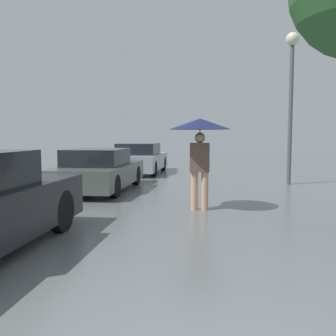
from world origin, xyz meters
The scene contains 4 objects.
pedestrian centered at (-0.40, 5.96, 1.57)m, with size 1.26×1.26×1.87m.
parked_car_middle centered at (-3.32, 8.38, 0.54)m, with size 1.74×3.98×1.16m.
parked_car_farthest centered at (-3.16, 13.23, 0.56)m, with size 1.76×4.02×1.21m.
street_lamp centered at (2.18, 10.31, 3.25)m, with size 0.40×0.40×4.63m.
Camera 1 is at (-0.07, -1.66, 1.54)m, focal length 40.00 mm.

